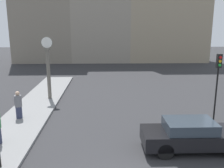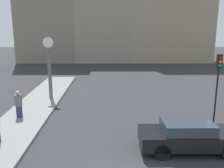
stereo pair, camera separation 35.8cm
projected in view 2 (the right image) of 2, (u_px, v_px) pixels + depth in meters
name	position (u px, v px, depth m)	size (l,w,h in m)	color
sidewalk_corner	(32.00, 111.00, 16.17)	(2.79, 21.35, 0.15)	gray
building_row	(116.00, 9.00, 37.57)	(29.33, 5.00, 16.97)	gray
sedan_car	(190.00, 136.00, 10.95)	(4.49, 1.71, 1.40)	black
traffic_light_far	(218.00, 75.00, 13.58)	(0.26, 0.24, 3.95)	black
street_clock	(49.00, 67.00, 18.30)	(0.83, 0.34, 4.54)	#666056
pedestrian_grey_jacket	(19.00, 104.00, 14.61)	(0.41, 0.41, 1.62)	#2D334C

